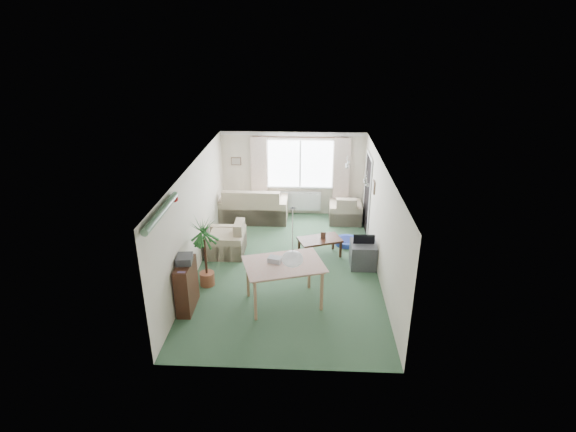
{
  "coord_description": "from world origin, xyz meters",
  "views": [
    {
      "loc": [
        0.45,
        -8.87,
        5.04
      ],
      "look_at": [
        0.0,
        0.3,
        1.15
      ],
      "focal_mm": 28.0,
      "sensor_mm": 36.0,
      "label": 1
    }
  ],
  "objects_px": {
    "armchair_corner": "(345,208)",
    "dining_table": "(284,284)",
    "houseplant": "(205,252)",
    "sofa": "(253,203)",
    "coffee_table": "(320,247)",
    "tv_cube": "(363,255)",
    "bookshelf": "(187,286)",
    "pet_bed": "(347,242)",
    "armchair_left": "(226,238)"
  },
  "relations": [
    {
      "from": "armchair_left",
      "to": "pet_bed",
      "type": "height_order",
      "value": "armchair_left"
    },
    {
      "from": "sofa",
      "to": "houseplant",
      "type": "bearing_deg",
      "value": 81.54
    },
    {
      "from": "armchair_left",
      "to": "bookshelf",
      "type": "distance_m",
      "value": 2.32
    },
    {
      "from": "tv_cube",
      "to": "armchair_corner",
      "type": "bearing_deg",
      "value": 94.81
    },
    {
      "from": "houseplant",
      "to": "dining_table",
      "type": "bearing_deg",
      "value": -19.92
    },
    {
      "from": "pet_bed",
      "to": "sofa",
      "type": "bearing_deg",
      "value": 150.13
    },
    {
      "from": "armchair_left",
      "to": "dining_table",
      "type": "xyz_separation_m",
      "value": [
        1.5,
        -2.04,
        0.02
      ]
    },
    {
      "from": "tv_cube",
      "to": "houseplant",
      "type": "bearing_deg",
      "value": -164.01
    },
    {
      "from": "coffee_table",
      "to": "tv_cube",
      "type": "height_order",
      "value": "tv_cube"
    },
    {
      "from": "houseplant",
      "to": "bookshelf",
      "type": "bearing_deg",
      "value": -102.56
    },
    {
      "from": "sofa",
      "to": "coffee_table",
      "type": "relative_size",
      "value": 1.96
    },
    {
      "from": "bookshelf",
      "to": "pet_bed",
      "type": "relative_size",
      "value": 1.57
    },
    {
      "from": "armchair_corner",
      "to": "armchair_left",
      "type": "xyz_separation_m",
      "value": [
        -2.98,
        -2.06,
        0.02
      ]
    },
    {
      "from": "sofa",
      "to": "armchair_left",
      "type": "height_order",
      "value": "sofa"
    },
    {
      "from": "armchair_corner",
      "to": "dining_table",
      "type": "xyz_separation_m",
      "value": [
        -1.47,
        -4.11,
        0.04
      ]
    },
    {
      "from": "coffee_table",
      "to": "pet_bed",
      "type": "xyz_separation_m",
      "value": [
        0.7,
        0.66,
        -0.16
      ]
    },
    {
      "from": "bookshelf",
      "to": "tv_cube",
      "type": "distance_m",
      "value": 3.99
    },
    {
      "from": "dining_table",
      "to": "tv_cube",
      "type": "bearing_deg",
      "value": 42.82
    },
    {
      "from": "coffee_table",
      "to": "pet_bed",
      "type": "bearing_deg",
      "value": 43.41
    },
    {
      "from": "sofa",
      "to": "armchair_corner",
      "type": "height_order",
      "value": "sofa"
    },
    {
      "from": "sofa",
      "to": "armchair_corner",
      "type": "bearing_deg",
      "value": 179.83
    },
    {
      "from": "coffee_table",
      "to": "bookshelf",
      "type": "relative_size",
      "value": 1.01
    },
    {
      "from": "dining_table",
      "to": "tv_cube",
      "type": "xyz_separation_m",
      "value": [
        1.7,
        1.57,
        -0.15
      ]
    },
    {
      "from": "armchair_corner",
      "to": "bookshelf",
      "type": "height_order",
      "value": "bookshelf"
    },
    {
      "from": "houseplant",
      "to": "armchair_corner",
      "type": "bearing_deg",
      "value": 48.31
    },
    {
      "from": "armchair_left",
      "to": "dining_table",
      "type": "height_order",
      "value": "dining_table"
    },
    {
      "from": "armchair_left",
      "to": "houseplant",
      "type": "distance_m",
      "value": 1.5
    },
    {
      "from": "armchair_corner",
      "to": "dining_table",
      "type": "distance_m",
      "value": 4.36
    },
    {
      "from": "armchair_left",
      "to": "houseplant",
      "type": "relative_size",
      "value": 0.6
    },
    {
      "from": "sofa",
      "to": "dining_table",
      "type": "height_order",
      "value": "sofa"
    },
    {
      "from": "pet_bed",
      "to": "armchair_left",
      "type": "bearing_deg",
      "value": -167.76
    },
    {
      "from": "sofa",
      "to": "bookshelf",
      "type": "height_order",
      "value": "bookshelf"
    },
    {
      "from": "armchair_left",
      "to": "coffee_table",
      "type": "xyz_separation_m",
      "value": [
        2.23,
        -0.02,
        -0.19
      ]
    },
    {
      "from": "armchair_left",
      "to": "houseplant",
      "type": "xyz_separation_m",
      "value": [
        -0.15,
        -1.44,
        0.36
      ]
    },
    {
      "from": "coffee_table",
      "to": "dining_table",
      "type": "bearing_deg",
      "value": -109.95
    },
    {
      "from": "tv_cube",
      "to": "pet_bed",
      "type": "xyz_separation_m",
      "value": [
        -0.27,
        1.1,
        -0.22
      ]
    },
    {
      "from": "armchair_corner",
      "to": "bookshelf",
      "type": "xyz_separation_m",
      "value": [
        -3.32,
        -4.36,
        0.09
      ]
    },
    {
      "from": "houseplant",
      "to": "tv_cube",
      "type": "height_order",
      "value": "houseplant"
    },
    {
      "from": "pet_bed",
      "to": "coffee_table",
      "type": "bearing_deg",
      "value": -136.59
    },
    {
      "from": "sofa",
      "to": "coffee_table",
      "type": "height_order",
      "value": "sofa"
    },
    {
      "from": "houseplant",
      "to": "sofa",
      "type": "bearing_deg",
      "value": 81.15
    },
    {
      "from": "armchair_corner",
      "to": "sofa",
      "type": "bearing_deg",
      "value": 0.42
    },
    {
      "from": "tv_cube",
      "to": "bookshelf",
      "type": "bearing_deg",
      "value": -152.94
    },
    {
      "from": "sofa",
      "to": "pet_bed",
      "type": "bearing_deg",
      "value": 150.52
    },
    {
      "from": "houseplant",
      "to": "pet_bed",
      "type": "bearing_deg",
      "value": 34.03
    },
    {
      "from": "armchair_left",
      "to": "dining_table",
      "type": "distance_m",
      "value": 2.54
    },
    {
      "from": "armchair_left",
      "to": "houseplant",
      "type": "height_order",
      "value": "houseplant"
    },
    {
      "from": "sofa",
      "to": "bookshelf",
      "type": "xyz_separation_m",
      "value": [
        -0.74,
        -4.39,
        0.01
      ]
    },
    {
      "from": "sofa",
      "to": "pet_bed",
      "type": "xyz_separation_m",
      "value": [
        2.53,
        -1.45,
        -0.42
      ]
    },
    {
      "from": "houseplant",
      "to": "pet_bed",
      "type": "height_order",
      "value": "houseplant"
    }
  ]
}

